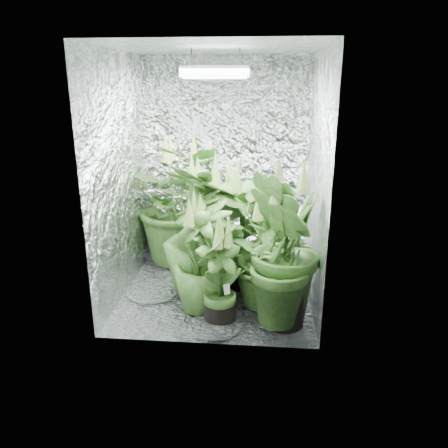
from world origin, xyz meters
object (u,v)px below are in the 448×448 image
plant_c (272,240)px  plant_h (203,259)px  plant_f (220,275)px  plant_e (268,254)px  grow_lamp (216,72)px  plant_b (242,231)px  plant_d (201,233)px  plant_a (181,203)px  plant_g (286,251)px  circulation_fan (285,268)px

plant_c → plant_h: (-0.54, -0.50, 0.01)m
plant_f → plant_h: bearing=129.6°
plant_e → plant_f: (-0.35, -0.28, -0.07)m
grow_lamp → plant_e: 1.45m
plant_b → plant_d: size_ratio=0.93×
plant_a → plant_c: (0.89, -0.47, -0.19)m
plant_e → plant_h: (-0.51, -0.09, -0.02)m
plant_g → plant_e: bearing=117.1°
plant_d → circulation_fan: bearing=21.4°
grow_lamp → plant_c: (0.47, 0.17, -1.39)m
plant_g → circulation_fan: bearing=86.9°
grow_lamp → circulation_fan: size_ratio=1.35×
grow_lamp → plant_h: bearing=-102.4°
grow_lamp → plant_f: grow_lamp is taller
plant_c → plant_e: bearing=-95.3°
plant_c → grow_lamp: bearing=-160.6°
grow_lamp → plant_f: size_ratio=0.57×
plant_d → plant_g: plant_g is taller
plant_a → plant_c: 1.02m
plant_a → plant_g: bearing=-48.7°
plant_c → plant_d: (-0.60, -0.23, 0.13)m
plant_a → plant_b: plant_a is taller
circulation_fan → plant_d: bearing=-159.0°
plant_a → plant_b: (0.62, -0.48, -0.11)m
plant_b → plant_a: bearing=142.5°
plant_d → plant_a: bearing=112.8°
grow_lamp → plant_a: bearing=123.4°
plant_d → plant_g: size_ratio=0.96×
plant_c → plant_g: (0.09, -0.64, 0.16)m
plant_a → plant_d: size_ratio=1.08×
plant_e → plant_b: bearing=120.0°
plant_e → plant_d: bearing=162.6°
plant_c → plant_f: plant_c is taller
grow_lamp → plant_c: grow_lamp is taller
plant_b → plant_h: bearing=-120.1°
plant_a → plant_e: bearing=-45.6°
plant_g → plant_h: (-0.63, 0.15, -0.15)m
plant_c → circulation_fan: 0.31m
plant_f → plant_e: bearing=38.6°
plant_a → plant_b: size_ratio=1.15×
plant_d → plant_e: size_ratio=1.16×
plant_f → plant_b: bearing=79.3°
plant_a → plant_g: plant_a is taller
plant_a → plant_f: size_ratio=1.49×
plant_b → plant_h: (-0.28, -0.48, -0.08)m
plant_c → plant_h: bearing=-137.6°
plant_g → circulation_fan: plant_g is taller
plant_f → grow_lamp: bearing=98.9°
plant_g → grow_lamp: bearing=139.4°
plant_a → plant_h: size_ratio=1.33×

